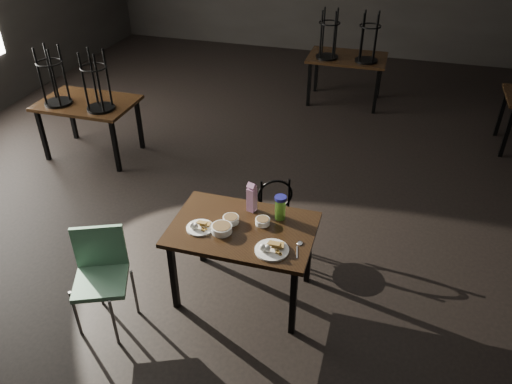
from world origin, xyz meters
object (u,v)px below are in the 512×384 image
(bentwood_chair, at_px, (276,212))
(water_bottle, at_px, (280,207))
(school_chair, at_px, (101,270))
(main_table, at_px, (243,235))
(juice_carton, at_px, (252,198))

(bentwood_chair, bearing_deg, water_bottle, -97.31)
(school_chair, bearing_deg, main_table, 7.00)
(juice_carton, height_order, bentwood_chair, juice_carton)
(main_table, height_order, bentwood_chair, bentwood_chair)
(main_table, relative_size, school_chair, 1.35)
(bentwood_chair, relative_size, school_chair, 0.86)
(main_table, distance_m, water_bottle, 0.39)
(main_table, height_order, water_bottle, water_bottle)
(school_chair, bearing_deg, water_bottle, 9.01)
(water_bottle, xyz_separation_m, school_chair, (-1.28, -0.81, -0.33))
(main_table, bearing_deg, school_chair, -149.74)
(main_table, bearing_deg, water_bottle, 39.16)
(water_bottle, xyz_separation_m, bentwood_chair, (-0.14, 0.47, -0.41))
(juice_carton, bearing_deg, bentwood_chair, 74.44)
(main_table, distance_m, juice_carton, 0.33)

